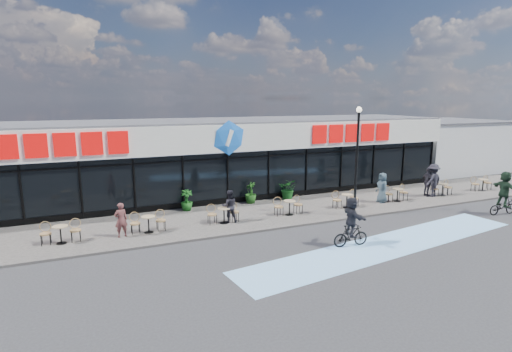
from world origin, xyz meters
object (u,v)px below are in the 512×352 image
Objects in this scene: pedestrian_b at (428,182)px; pedestrian_c at (433,180)px; lamp_post at (357,152)px; cyclist_a at (351,223)px; cyclist_b at (504,194)px; potted_plant_right at (288,189)px; patron_right at (229,206)px; potted_plant_left at (187,200)px; patron_left at (121,220)px; pedestrian_a at (382,188)px; potted_plant_mid at (251,193)px.

pedestrian_b is 0.89× the size of pedestrian_c.
lamp_post is 2.62× the size of cyclist_a.
cyclist_b is at bearing -160.67° from pedestrian_b.
potted_plant_right is 0.78× the size of patron_right.
pedestrian_c reaches higher than potted_plant_left.
potted_plant_left is 0.70× the size of patron_right.
pedestrian_a is (14.05, 0.29, 0.10)m from patron_left.
lamp_post is at bearing 111.82° from pedestrian_b.
pedestrian_a reaches higher than patron_right.
lamp_post is 4.54× the size of potted_plant_mid.
potted_plant_left is 4.59m from patron_left.
potted_plant_mid is 0.77× the size of patron_right.
pedestrian_c is at bearing 169.06° from patron_left.
pedestrian_c reaches higher than potted_plant_right.
potted_plant_mid is at bearing 148.54° from cyclist_b.
potted_plant_mid is 10.73m from pedestrian_b.
pedestrian_c is (0.23, -0.15, 0.11)m from pedestrian_b.
pedestrian_b is 0.30m from pedestrian_c.
cyclist_a is at bearing -175.99° from cyclist_b.
pedestrian_b is at bearing -14.47° from potted_plant_mid.
pedestrian_c reaches higher than pedestrian_a.
potted_plant_left is 14.55m from pedestrian_c.
pedestrian_a is 0.75× the size of cyclist_b.
potted_plant_left is at bearing 151.21° from lamp_post.
cyclist_b reaches higher than patron_left.
cyclist_a reaches higher than potted_plant_right.
lamp_post is 7.06m from pedestrian_b.
cyclist_b is at bearing 156.65° from patron_left.
pedestrian_c is (14.28, -2.74, 0.44)m from potted_plant_left.
pedestrian_a reaches higher than potted_plant_right.
potted_plant_left is at bearing 123.54° from cyclist_a.
pedestrian_a is (6.89, -2.76, 0.26)m from potted_plant_mid.
potted_plant_right reaches higher than potted_plant_mid.
pedestrian_c is (6.71, 1.42, -2.20)m from lamp_post.
lamp_post is 3.08× the size of pedestrian_b.
patron_left is at bearing -139.81° from potted_plant_left.
potted_plant_left is at bearing -178.51° from potted_plant_mid.
patron_right is at bearing -148.75° from potted_plant_right.
pedestrian_b is (10.39, -2.68, 0.28)m from potted_plant_mid.
cyclist_a reaches higher than potted_plant_left.
patron_right is 0.91× the size of pedestrian_a.
pedestrian_a is (2.98, 1.49, -2.34)m from lamp_post.
lamp_post is 3.17× the size of pedestrian_a.
potted_plant_left is 0.55× the size of pedestrian_c.
pedestrian_a is at bearing 169.55° from patron_left.
potted_plant_right is 0.54× the size of cyclist_b.
lamp_post is at bearing 162.17° from patron_left.
potted_plant_mid is (3.66, 0.10, 0.05)m from potted_plant_left.
patron_right is at bearing 163.46° from cyclist_b.
patron_right reaches higher than potted_plant_left.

